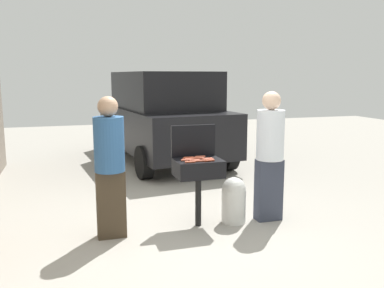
{
  "coord_description": "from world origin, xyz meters",
  "views": [
    {
      "loc": [
        -1.45,
        -4.62,
        1.94
      ],
      "look_at": [
        0.2,
        0.75,
        1.0
      ],
      "focal_mm": 38.27,
      "sensor_mm": 36.0,
      "label": 1
    }
  ],
  "objects_px": {
    "bbq_grill": "(198,170)",
    "hot_dog_9": "(209,161)",
    "hot_dog_7": "(190,162)",
    "hot_dog_10": "(186,160)",
    "hot_dog_0": "(199,158)",
    "hot_dog_11": "(188,158)",
    "hot_dog_1": "(196,158)",
    "hot_dog_8": "(195,160)",
    "person_left": "(110,162)",
    "parked_minivan": "(162,116)",
    "person_right": "(270,151)",
    "hot_dog_2": "(190,159)",
    "hot_dog_3": "(200,161)",
    "hot_dog_12": "(188,159)",
    "hot_dog_5": "(207,159)",
    "hot_dog_6": "(209,159)",
    "propane_tank": "(234,199)",
    "hot_dog_4": "(200,157)"
  },
  "relations": [
    {
      "from": "hot_dog_0",
      "to": "hot_dog_9",
      "type": "distance_m",
      "value": 0.19
    },
    {
      "from": "hot_dog_5",
      "to": "propane_tank",
      "type": "relative_size",
      "value": 0.21
    },
    {
      "from": "hot_dog_8",
      "to": "hot_dog_11",
      "type": "relative_size",
      "value": 1.0
    },
    {
      "from": "propane_tank",
      "to": "person_left",
      "type": "distance_m",
      "value": 1.72
    },
    {
      "from": "hot_dog_7",
      "to": "hot_dog_10",
      "type": "bearing_deg",
      "value": 97.17
    },
    {
      "from": "parked_minivan",
      "to": "hot_dog_12",
      "type": "bearing_deg",
      "value": 74.49
    },
    {
      "from": "bbq_grill",
      "to": "hot_dog_4",
      "type": "relative_size",
      "value": 6.78
    },
    {
      "from": "hot_dog_3",
      "to": "hot_dog_5",
      "type": "bearing_deg",
      "value": 37.81
    },
    {
      "from": "bbq_grill",
      "to": "hot_dog_5",
      "type": "bearing_deg",
      "value": -18.5
    },
    {
      "from": "hot_dog_7",
      "to": "parked_minivan",
      "type": "distance_m",
      "value": 4.42
    },
    {
      "from": "bbq_grill",
      "to": "person_left",
      "type": "distance_m",
      "value": 1.14
    },
    {
      "from": "parked_minivan",
      "to": "hot_dog_8",
      "type": "bearing_deg",
      "value": 75.47
    },
    {
      "from": "hot_dog_3",
      "to": "hot_dog_9",
      "type": "xyz_separation_m",
      "value": [
        0.12,
        -0.02,
        0.0
      ]
    },
    {
      "from": "hot_dog_3",
      "to": "hot_dog_6",
      "type": "relative_size",
      "value": 1.0
    },
    {
      "from": "hot_dog_0",
      "to": "hot_dog_1",
      "type": "height_order",
      "value": "same"
    },
    {
      "from": "bbq_grill",
      "to": "hot_dog_9",
      "type": "distance_m",
      "value": 0.24
    },
    {
      "from": "hot_dog_0",
      "to": "hot_dog_8",
      "type": "distance_m",
      "value": 0.13
    },
    {
      "from": "hot_dog_6",
      "to": "hot_dog_8",
      "type": "height_order",
      "value": "same"
    },
    {
      "from": "hot_dog_0",
      "to": "hot_dog_11",
      "type": "xyz_separation_m",
      "value": [
        -0.11,
        0.08,
        0.0
      ]
    },
    {
      "from": "bbq_grill",
      "to": "parked_minivan",
      "type": "distance_m",
      "value": 4.25
    },
    {
      "from": "hot_dog_8",
      "to": "hot_dog_7",
      "type": "bearing_deg",
      "value": -138.1
    },
    {
      "from": "hot_dog_5",
      "to": "hot_dog_12",
      "type": "xyz_separation_m",
      "value": [
        -0.24,
        0.07,
        0.0
      ]
    },
    {
      "from": "hot_dog_2",
      "to": "hot_dog_6",
      "type": "height_order",
      "value": "same"
    },
    {
      "from": "hot_dog_1",
      "to": "hot_dog_8",
      "type": "height_order",
      "value": "same"
    },
    {
      "from": "hot_dog_1",
      "to": "hot_dog_3",
      "type": "relative_size",
      "value": 1.0
    },
    {
      "from": "hot_dog_7",
      "to": "hot_dog_9",
      "type": "distance_m",
      "value": 0.25
    },
    {
      "from": "hot_dog_5",
      "to": "hot_dog_8",
      "type": "distance_m",
      "value": 0.19
    },
    {
      "from": "hot_dog_4",
      "to": "hot_dog_7",
      "type": "height_order",
      "value": "same"
    },
    {
      "from": "hot_dog_12",
      "to": "propane_tank",
      "type": "height_order",
      "value": "hot_dog_12"
    },
    {
      "from": "hot_dog_11",
      "to": "person_left",
      "type": "height_order",
      "value": "person_left"
    },
    {
      "from": "hot_dog_8",
      "to": "hot_dog_12",
      "type": "xyz_separation_m",
      "value": [
        -0.06,
        0.12,
        0.0
      ]
    },
    {
      "from": "bbq_grill",
      "to": "hot_dog_7",
      "type": "height_order",
      "value": "hot_dog_7"
    },
    {
      "from": "bbq_grill",
      "to": "propane_tank",
      "type": "bearing_deg",
      "value": -3.23
    },
    {
      "from": "hot_dog_0",
      "to": "hot_dog_9",
      "type": "relative_size",
      "value": 1.0
    },
    {
      "from": "hot_dog_10",
      "to": "hot_dog_11",
      "type": "distance_m",
      "value": 0.15
    },
    {
      "from": "hot_dog_1",
      "to": "hot_dog_4",
      "type": "xyz_separation_m",
      "value": [
        0.07,
        0.04,
        0.0
      ]
    },
    {
      "from": "bbq_grill",
      "to": "hot_dog_4",
      "type": "height_order",
      "value": "hot_dog_4"
    },
    {
      "from": "hot_dog_10",
      "to": "hot_dog_4",
      "type": "bearing_deg",
      "value": 32.94
    },
    {
      "from": "hot_dog_6",
      "to": "hot_dog_11",
      "type": "relative_size",
      "value": 1.0
    },
    {
      "from": "propane_tank",
      "to": "hot_dog_9",
      "type": "bearing_deg",
      "value": -162.02
    },
    {
      "from": "hot_dog_1",
      "to": "propane_tank",
      "type": "relative_size",
      "value": 0.21
    },
    {
      "from": "hot_dog_6",
      "to": "person_left",
      "type": "height_order",
      "value": "person_left"
    },
    {
      "from": "person_left",
      "to": "hot_dog_7",
      "type": "bearing_deg",
      "value": 10.6
    },
    {
      "from": "hot_dog_2",
      "to": "hot_dog_3",
      "type": "height_order",
      "value": "same"
    },
    {
      "from": "hot_dog_8",
      "to": "bbq_grill",
      "type": "bearing_deg",
      "value": 48.41
    },
    {
      "from": "hot_dog_1",
      "to": "person_right",
      "type": "xyz_separation_m",
      "value": [
        0.99,
        -0.13,
        0.05
      ]
    },
    {
      "from": "bbq_grill",
      "to": "propane_tank",
      "type": "xyz_separation_m",
      "value": [
        0.49,
        -0.03,
        -0.42
      ]
    },
    {
      "from": "hot_dog_3",
      "to": "hot_dog_12",
      "type": "relative_size",
      "value": 1.0
    },
    {
      "from": "hot_dog_5",
      "to": "person_right",
      "type": "xyz_separation_m",
      "value": [
        0.88,
        -0.03,
        0.05
      ]
    },
    {
      "from": "hot_dog_9",
      "to": "hot_dog_11",
      "type": "relative_size",
      "value": 1.0
    }
  ]
}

